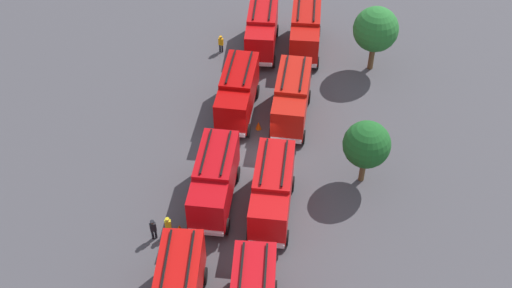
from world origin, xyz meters
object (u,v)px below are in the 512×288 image
(fire_truck_1, at_px, (238,92))
(fire_truck_6, at_px, (272,190))
(traffic_cone_0, at_px, (258,125))
(firefighter_3, at_px, (168,226))
(fire_truck_4, at_px, (305,30))
(fire_truck_0, at_px, (262,29))
(fire_truck_5, at_px, (292,98))
(tree_1, at_px, (367,145))
(traffic_cone_1, at_px, (179,228))
(fire_truck_2, at_px, (214,180))
(firefighter_0, at_px, (153,229))
(firefighter_2, at_px, (221,43))
(tree_0, at_px, (376,29))
(traffic_cone_2, at_px, (176,251))

(fire_truck_1, relative_size, fire_truck_6, 0.99)
(traffic_cone_0, bearing_deg, fire_truck_1, -129.79)
(firefighter_3, bearing_deg, fire_truck_4, -33.81)
(fire_truck_0, distance_m, fire_truck_5, 9.91)
(fire_truck_5, relative_size, tree_1, 1.39)
(fire_truck_1, relative_size, traffic_cone_1, 13.10)
(fire_truck_2, bearing_deg, fire_truck_5, 154.39)
(firefighter_0, distance_m, firefighter_2, 21.62)
(fire_truck_4, height_order, tree_1, tree_1)
(fire_truck_6, distance_m, tree_1, 7.37)
(fire_truck_4, xyz_separation_m, firefighter_2, (1.61, -7.40, -1.23))
(fire_truck_6, bearing_deg, traffic_cone_1, -67.92)
(fire_truck_5, distance_m, traffic_cone_1, 14.11)
(fire_truck_4, distance_m, tree_1, 16.63)
(fire_truck_0, relative_size, tree_0, 1.24)
(fire_truck_1, xyz_separation_m, firefighter_0, (13.58, -3.01, -1.17))
(fire_truck_1, bearing_deg, firefighter_0, -14.13)
(fire_truck_1, xyz_separation_m, fire_truck_6, (9.90, 4.34, 0.00))
(fire_truck_6, height_order, traffic_cone_2, fire_truck_6)
(traffic_cone_2, bearing_deg, firefighter_3, -149.96)
(firefighter_2, relative_size, traffic_cone_0, 2.40)
(fire_truck_4, bearing_deg, tree_1, 16.90)
(tree_1, bearing_deg, fire_truck_5, -134.17)
(fire_truck_4, height_order, firefighter_0, fire_truck_4)
(fire_truck_0, distance_m, tree_1, 17.95)
(fire_truck_5, relative_size, traffic_cone_1, 13.10)
(fire_truck_0, xyz_separation_m, fire_truck_1, (9.14, -0.41, 0.00))
(fire_truck_5, xyz_separation_m, fire_truck_6, (9.93, 0.02, 0.00))
(fire_truck_1, xyz_separation_m, tree_1, (5.78, 10.30, 1.36))
(fire_truck_1, xyz_separation_m, traffic_cone_2, (14.63, -1.26, -1.83))
(fire_truck_6, relative_size, firefighter_3, 4.36)
(traffic_cone_1, bearing_deg, firefighter_0, -58.15)
(fire_truck_4, relative_size, traffic_cone_1, 13.28)
(fire_truck_2, xyz_separation_m, traffic_cone_0, (-7.97, 1.69, -1.81))
(fire_truck_0, xyz_separation_m, tree_0, (1.22, 9.91, 1.86))
(firefighter_0, xyz_separation_m, firefighter_3, (-0.44, 0.89, -0.04))
(fire_truck_5, bearing_deg, firefighter_0, -29.98)
(traffic_cone_0, bearing_deg, firefighter_0, -22.68)
(fire_truck_1, height_order, traffic_cone_2, fire_truck_1)
(fire_truck_2, height_order, fire_truck_6, same)
(firefighter_0, bearing_deg, traffic_cone_2, -148.40)
(fire_truck_4, bearing_deg, firefighter_0, -21.87)
(tree_0, xyz_separation_m, traffic_cone_2, (22.54, -11.59, -3.69))
(fire_truck_0, distance_m, firefighter_3, 22.45)
(fire_truck_4, distance_m, traffic_cone_2, 24.96)
(fire_truck_4, height_order, firefighter_2, fire_truck_4)
(fire_truck_0, height_order, traffic_cone_1, fire_truck_0)
(fire_truck_0, height_order, fire_truck_2, same)
(traffic_cone_1, bearing_deg, fire_truck_1, 173.07)
(fire_truck_5, distance_m, firefighter_0, 15.51)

